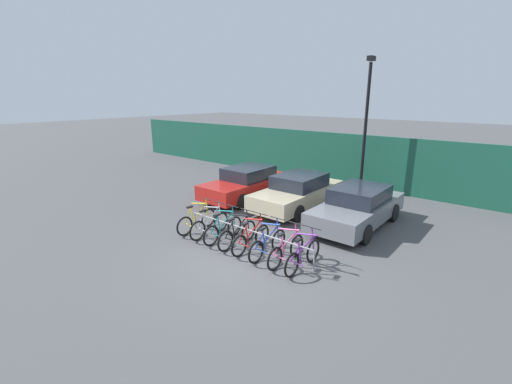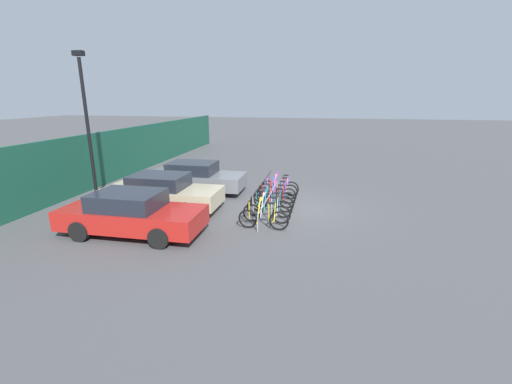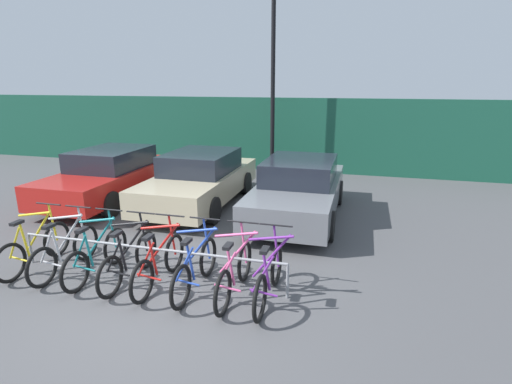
# 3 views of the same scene
# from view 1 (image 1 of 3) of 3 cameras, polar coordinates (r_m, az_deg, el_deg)

# --- Properties ---
(ground_plane) EXTENTS (120.00, 120.00, 0.00)m
(ground_plane) POSITION_cam_1_polar(r_m,az_deg,el_deg) (9.89, -2.13, -10.96)
(ground_plane) COLOR #4C4C4F
(hoarding_wall) EXTENTS (36.00, 0.16, 2.61)m
(hoarding_wall) POSITION_cam_1_polar(r_m,az_deg,el_deg) (17.42, 18.99, 4.57)
(hoarding_wall) COLOR #19513D
(hoarding_wall) RESTS_ON ground
(bike_rack) EXTENTS (4.73, 0.04, 0.57)m
(bike_rack) POSITION_cam_1_polar(r_m,az_deg,el_deg) (10.42, -1.59, -6.50)
(bike_rack) COLOR gray
(bike_rack) RESTS_ON ground
(bicycle_yellow) EXTENTS (0.68, 1.71, 1.05)m
(bicycle_yellow) POSITION_cam_1_polar(r_m,az_deg,el_deg) (11.76, -9.83, -4.70)
(bicycle_yellow) COLOR black
(bicycle_yellow) RESTS_ON ground
(bicycle_silver) EXTENTS (0.68, 1.71, 1.05)m
(bicycle_silver) POSITION_cam_1_polar(r_m,az_deg,el_deg) (11.32, -7.74, -5.44)
(bicycle_silver) COLOR black
(bicycle_silver) RESTS_ON ground
(bicycle_teal) EXTENTS (0.68, 1.71, 1.05)m
(bicycle_teal) POSITION_cam_1_polar(r_m,az_deg,el_deg) (10.90, -5.50, -6.21)
(bicycle_teal) COLOR black
(bicycle_teal) RESTS_ON ground
(bicycle_black) EXTENTS (0.68, 1.71, 1.05)m
(bicycle_black) POSITION_cam_1_polar(r_m,az_deg,el_deg) (10.51, -3.10, -7.03)
(bicycle_black) COLOR black
(bicycle_black) RESTS_ON ground
(bicycle_red) EXTENTS (0.68, 1.71, 1.05)m
(bicycle_red) POSITION_cam_1_polar(r_m,az_deg,el_deg) (10.18, -0.83, -7.78)
(bicycle_red) COLOR black
(bicycle_red) RESTS_ON ground
(bicycle_blue) EXTENTS (0.68, 1.71, 1.05)m
(bicycle_blue) POSITION_cam_1_polar(r_m,az_deg,el_deg) (9.83, 1.97, -8.70)
(bicycle_blue) COLOR black
(bicycle_blue) RESTS_ON ground
(bicycle_pink) EXTENTS (0.68, 1.71, 1.05)m
(bicycle_pink) POSITION_cam_1_polar(r_m,az_deg,el_deg) (9.49, 5.06, -9.68)
(bicycle_pink) COLOR black
(bicycle_pink) RESTS_ON ground
(bicycle_purple) EXTENTS (0.68, 1.71, 1.05)m
(bicycle_purple) POSITION_cam_1_polar(r_m,az_deg,el_deg) (9.24, 7.84, -10.53)
(bicycle_purple) COLOR black
(bicycle_purple) RESTS_ON ground
(car_red) EXTENTS (1.91, 4.53, 1.40)m
(car_red) POSITION_cam_1_polar(r_m,az_deg,el_deg) (15.24, -1.46, 1.54)
(car_red) COLOR red
(car_red) RESTS_ON ground
(car_beige) EXTENTS (1.91, 4.52, 1.40)m
(car_beige) POSITION_cam_1_polar(r_m,az_deg,el_deg) (13.93, 7.04, 0.05)
(car_beige) COLOR #C1B28E
(car_beige) RESTS_ON ground
(car_grey) EXTENTS (1.91, 4.51, 1.40)m
(car_grey) POSITION_cam_1_polar(r_m,az_deg,el_deg) (12.50, 16.61, -2.37)
(car_grey) COLOR slate
(car_grey) RESTS_ON ground
(lamp_post) EXTENTS (0.24, 0.44, 6.06)m
(lamp_post) POSITION_cam_1_polar(r_m,az_deg,el_deg) (16.29, 17.86, 11.33)
(lamp_post) COLOR black
(lamp_post) RESTS_ON ground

